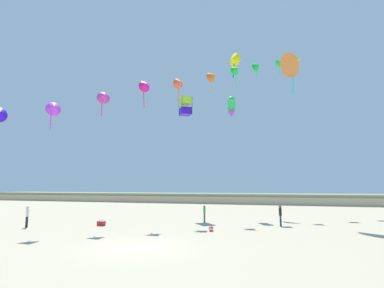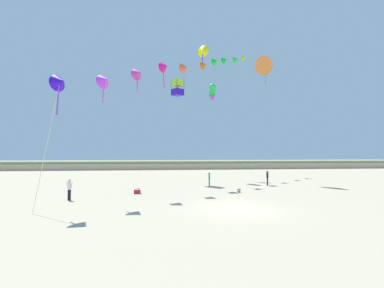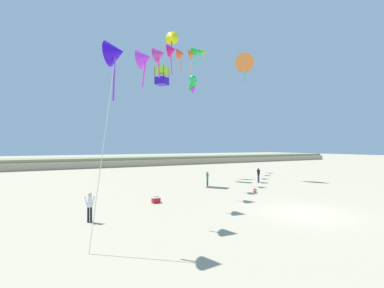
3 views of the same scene
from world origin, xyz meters
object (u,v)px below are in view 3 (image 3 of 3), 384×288
(large_kite_outer_drift, at_px, (162,76))
(large_kite_mid_trail, at_px, (172,37))
(beach_cooler, at_px, (156,200))
(person_near_left, at_px, (258,174))
(person_mid_center, at_px, (90,205))
(beach_ball, at_px, (255,190))
(large_kite_high_solo, at_px, (245,62))
(person_near_right, at_px, (207,178))
(large_kite_low_lead, at_px, (193,84))

(large_kite_outer_drift, bearing_deg, large_kite_mid_trail, 58.13)
(large_kite_outer_drift, xyz_separation_m, beach_cooler, (-4.06, -8.91, -11.73))
(large_kite_mid_trail, bearing_deg, person_near_left, -64.42)
(large_kite_outer_drift, bearing_deg, beach_cooler, -114.48)
(person_near_left, height_order, person_mid_center, person_near_left)
(beach_ball, bearing_deg, large_kite_high_solo, 54.02)
(beach_cooler, bearing_deg, person_mid_center, -150.48)
(large_kite_mid_trail, distance_m, beach_ball, 25.19)
(person_near_right, height_order, large_kite_low_lead, large_kite_low_lead)
(person_near_left, distance_m, large_kite_low_lead, 13.70)
(large_kite_mid_trail, bearing_deg, beach_cooler, -117.81)
(person_near_left, height_order, large_kite_low_lead, large_kite_low_lead)
(large_kite_low_lead, bearing_deg, beach_cooler, -129.99)
(large_kite_low_lead, bearing_deg, person_near_right, -104.36)
(large_kite_mid_trail, bearing_deg, large_kite_outer_drift, -121.87)
(person_mid_center, xyz_separation_m, beach_cooler, (4.84, 2.74, -0.73))
(large_kite_low_lead, relative_size, large_kite_outer_drift, 1.16)
(person_near_left, xyz_separation_m, person_mid_center, (-18.67, -6.90, -0.02))
(person_mid_center, height_order, large_kite_high_solo, large_kite_high_solo)
(person_near_left, bearing_deg, large_kite_mid_trail, 115.58)
(large_kite_mid_trail, distance_m, large_kite_high_solo, 11.30)
(large_kite_outer_drift, height_order, beach_cooler, large_kite_outer_drift)
(large_kite_low_lead, relative_size, large_kite_mid_trail, 0.67)
(person_near_left, relative_size, beach_ball, 4.60)
(person_near_left, bearing_deg, beach_cooler, -163.27)
(large_kite_high_solo, relative_size, beach_cooler, 7.81)
(person_mid_center, bearing_deg, large_kite_mid_trail, 54.58)
(person_near_left, height_order, large_kite_outer_drift, large_kite_outer_drift)
(large_kite_mid_trail, relative_size, large_kite_high_solo, 0.77)
(large_kite_high_solo, relative_size, beach_ball, 12.45)
(person_mid_center, height_order, beach_cooler, person_mid_center)
(person_mid_center, height_order, beach_ball, person_mid_center)
(large_kite_mid_trail, distance_m, beach_cooler, 26.34)
(person_near_left, distance_m, large_kite_mid_trail, 22.66)
(beach_cooler, distance_m, beach_ball, 9.25)
(person_near_right, height_order, large_kite_high_solo, large_kite_high_solo)
(person_mid_center, relative_size, large_kite_outer_drift, 0.81)
(person_near_right, bearing_deg, person_mid_center, -148.68)
(large_kite_high_solo, distance_m, beach_cooler, 22.90)
(large_kite_outer_drift, xyz_separation_m, beach_ball, (5.19, -9.14, -11.77))
(person_near_left, distance_m, large_kite_high_solo, 14.73)
(person_mid_center, height_order, large_kite_low_lead, large_kite_low_lead)
(large_kite_low_lead, height_order, beach_ball, large_kite_low_lead)
(person_near_right, relative_size, large_kite_outer_drift, 0.74)
(beach_cooler, relative_size, beach_ball, 1.59)
(person_near_right, xyz_separation_m, beach_ball, (1.89, -4.91, -0.68))
(person_near_right, xyz_separation_m, person_mid_center, (-12.20, -7.42, 0.08))
(large_kite_mid_trail, distance_m, large_kite_outer_drift, 11.12)
(beach_ball, bearing_deg, beach_cooler, 178.57)
(person_near_left, xyz_separation_m, beach_ball, (-4.59, -4.39, -0.78))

